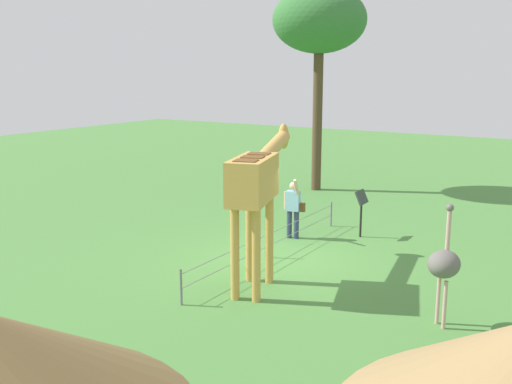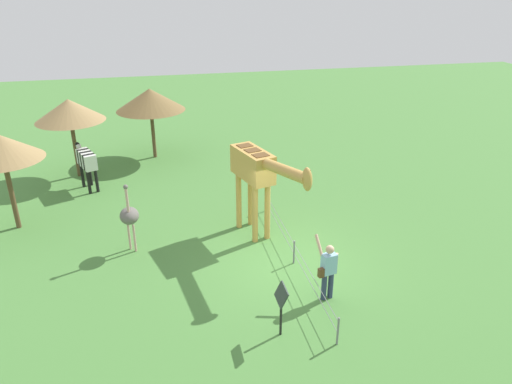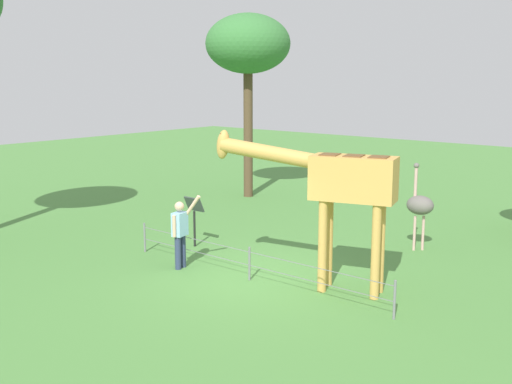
{
  "view_description": "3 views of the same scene",
  "coord_description": "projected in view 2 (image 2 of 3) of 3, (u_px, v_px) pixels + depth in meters",
  "views": [
    {
      "loc": [
        -11.96,
        -6.84,
        4.58
      ],
      "look_at": [
        -0.49,
        0.31,
        1.74
      ],
      "focal_mm": 41.11,
      "sensor_mm": 36.0,
      "label": 1
    },
    {
      "loc": [
        11.62,
        -3.5,
        7.76
      ],
      "look_at": [
        -0.61,
        -0.83,
        2.12
      ],
      "focal_mm": 34.11,
      "sensor_mm": 36.0,
      "label": 2
    },
    {
      "loc": [
        -8.55,
        10.15,
        4.42
      ],
      "look_at": [
        0.35,
        -0.47,
        1.83
      ],
      "focal_mm": 43.92,
      "sensor_mm": 36.0,
      "label": 3
    }
  ],
  "objects": [
    {
      "name": "info_sign",
      "position": [
        281.0,
        301.0,
        11.05
      ],
      "size": [
        0.56,
        0.21,
        1.32
      ],
      "color": "black",
      "rests_on": "ground_plane"
    },
    {
      "name": "shade_hut_aside",
      "position": [
        1.0,
        148.0,
        15.11
      ],
      "size": [
        2.5,
        2.5,
        3.23
      ],
      "color": "brown",
      "rests_on": "ground_plane"
    },
    {
      "name": "ground_plane",
      "position": [
        288.0,
        264.0,
        14.21
      ],
      "size": [
        60.0,
        60.0,
        0.0
      ],
      "primitive_type": "plane",
      "color": "#4C843D"
    },
    {
      "name": "shade_hut_far",
      "position": [
        150.0,
        100.0,
        21.41
      ],
      "size": [
        3.04,
        3.04,
        3.16
      ],
      "color": "brown",
      "rests_on": "ground_plane"
    },
    {
      "name": "giraffe",
      "position": [
        258.0,
        172.0,
        14.76
      ],
      "size": [
        3.9,
        1.6,
        3.28
      ],
      "color": "gold",
      "rests_on": "ground_plane"
    },
    {
      "name": "zebra",
      "position": [
        86.0,
        161.0,
        18.71
      ],
      "size": [
        1.78,
        0.98,
        1.66
      ],
      "color": "black",
      "rests_on": "ground_plane"
    },
    {
      "name": "shade_hut_near",
      "position": [
        69.0,
        110.0,
        19.27
      ],
      "size": [
        2.74,
        2.74,
        3.25
      ],
      "color": "brown",
      "rests_on": "ground_plane"
    },
    {
      "name": "ostrich",
      "position": [
        129.0,
        216.0,
        14.44
      ],
      "size": [
        0.7,
        0.56,
        2.25
      ],
      "color": "#CC9E93",
      "rests_on": "ground_plane"
    },
    {
      "name": "visitor",
      "position": [
        328.0,
        269.0,
        12.35
      ],
      "size": [
        0.6,
        0.57,
        1.74
      ],
      "color": "navy",
      "rests_on": "ground_plane"
    },
    {
      "name": "wire_fence",
      "position": [
        294.0,
        251.0,
        14.08
      ],
      "size": [
        7.05,
        0.05,
        0.75
      ],
      "color": "slate",
      "rests_on": "ground_plane"
    }
  ]
}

